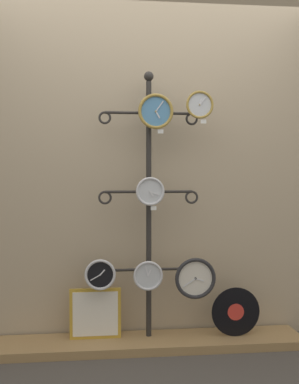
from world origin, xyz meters
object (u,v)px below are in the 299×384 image
(display_stand, at_px, (149,249))
(clock_bottom_left, at_px, (100,275))
(picture_frame, at_px, (95,314))
(clock_bottom_right, at_px, (195,278))
(vinyl_record, at_px, (236,312))
(clock_top_center, at_px, (156,111))
(clock_bottom_center, at_px, (148,276))
(clock_middle_center, at_px, (150,191))
(clock_top_right, at_px, (200,105))

(display_stand, xyz_separation_m, clock_bottom_left, (-0.35, -0.08, -0.16))
(picture_frame, bearing_deg, clock_bottom_right, -7.69)
(clock_bottom_right, distance_m, vinyl_record, 0.40)
(display_stand, xyz_separation_m, vinyl_record, (0.62, -0.08, -0.45))
(clock_top_center, distance_m, picture_frame, 1.48)
(clock_top_center, xyz_separation_m, picture_frame, (-0.42, 0.06, -1.42))
(display_stand, height_order, vinyl_record, display_stand)
(clock_bottom_center, xyz_separation_m, picture_frame, (-0.37, 0.08, -0.28))
(clock_top_center, relative_size, clock_middle_center, 1.24)
(display_stand, relative_size, clock_bottom_right, 6.72)
(clock_bottom_center, distance_m, picture_frame, 0.47)
(clock_bottom_right, bearing_deg, clock_bottom_left, 177.41)
(vinyl_record, bearing_deg, picture_frame, 176.44)
(picture_frame, bearing_deg, clock_bottom_center, -12.84)
(clock_bottom_center, bearing_deg, clock_bottom_right, -1.86)
(clock_top_center, height_order, clock_bottom_left, clock_top_center)
(display_stand, bearing_deg, clock_bottom_center, -98.75)
(clock_middle_center, height_order, clock_bottom_center, clock_middle_center)
(display_stand, bearing_deg, clock_bottom_left, -167.00)
(clock_top_center, bearing_deg, clock_bottom_right, -7.23)
(clock_top_center, xyz_separation_m, clock_bottom_center, (-0.06, -0.02, -1.14))
(clock_middle_center, distance_m, clock_bottom_center, 0.59)
(display_stand, xyz_separation_m, clock_bottom_center, (-0.02, -0.10, -0.17))
(clock_middle_center, distance_m, clock_bottom_right, 0.69)
(display_stand, relative_size, clock_bottom_left, 9.03)
(clock_bottom_left, relative_size, clock_bottom_right, 0.74)
(clock_top_right, relative_size, clock_bottom_center, 0.93)
(clock_top_right, height_order, clock_bottom_center, clock_top_right)
(vinyl_record, bearing_deg, clock_top_center, 179.70)
(clock_top_right, xyz_separation_m, picture_frame, (-0.73, 0.09, -1.47))
(clock_top_center, distance_m, clock_top_right, 0.31)
(clock_middle_center, relative_size, clock_bottom_center, 0.96)
(clock_top_right, relative_size, clock_bottom_left, 0.90)
(clock_bottom_right, xyz_separation_m, picture_frame, (-0.70, 0.09, -0.26))
(vinyl_record, xyz_separation_m, picture_frame, (-1.00, 0.06, 0.00))
(clock_middle_center, bearing_deg, clock_bottom_right, -3.30)
(clock_top_right, xyz_separation_m, clock_middle_center, (-0.35, 0.02, -0.60))
(display_stand, height_order, clock_bottom_right, display_stand)
(clock_top_right, xyz_separation_m, clock_bottom_right, (-0.03, -0.00, -1.21))
(clock_middle_center, height_order, vinyl_record, clock_middle_center)
(clock_bottom_left, bearing_deg, clock_top_center, 0.74)
(display_stand, distance_m, clock_top_center, 0.97)
(clock_bottom_center, relative_size, vinyl_record, 0.59)
(clock_bottom_left, relative_size, vinyl_record, 0.61)
(display_stand, bearing_deg, clock_middle_center, -92.20)
(clock_middle_center, relative_size, clock_bottom_right, 0.69)
(display_stand, distance_m, clock_bottom_left, 0.39)
(clock_middle_center, xyz_separation_m, vinyl_record, (0.62, 0.01, -0.87))
(clock_middle_center, distance_m, vinyl_record, 1.07)
(clock_top_center, relative_size, vinyl_record, 0.70)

